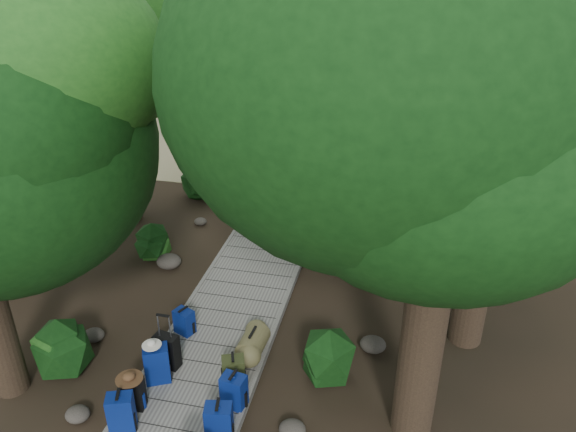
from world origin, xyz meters
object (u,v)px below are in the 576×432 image
(backpack_right_d, at_px, (233,370))
(kayak, at_px, (232,121))
(backpack_left_a, at_px, (121,411))
(backpack_left_b, at_px, (133,392))
(backpack_right_c, at_px, (234,390))
(backpack_left_c, at_px, (157,362))
(duffel_right_khaki, at_px, (253,343))
(backpack_left_d, at_px, (184,320))
(sun_lounger, at_px, (402,142))
(suitcase_on_boardwalk, at_px, (167,351))
(lone_suitcase_on_sand, at_px, (323,147))
(backpack_right_b, at_px, (219,421))

(backpack_right_d, relative_size, kayak, 0.18)
(backpack_right_d, bearing_deg, backpack_left_a, -156.53)
(backpack_left_b, height_order, backpack_right_d, backpack_left_b)
(backpack_right_c, bearing_deg, backpack_left_c, 179.40)
(kayak, bearing_deg, backpack_right_c, -50.79)
(duffel_right_khaki, bearing_deg, kayak, 113.82)
(backpack_left_d, distance_m, sun_lounger, 11.57)
(suitcase_on_boardwalk, height_order, kayak, suitcase_on_boardwalk)
(backpack_left_b, height_order, duffel_right_khaki, backpack_left_b)
(backpack_right_d, relative_size, suitcase_on_boardwalk, 0.88)
(backpack_left_a, height_order, backpack_left_b, backpack_left_a)
(backpack_right_c, bearing_deg, backpack_left_d, 143.39)
(suitcase_on_boardwalk, bearing_deg, backpack_left_b, -87.91)
(backpack_left_d, height_order, backpack_right_c, backpack_right_c)
(backpack_right_d, height_order, lone_suitcase_on_sand, backpack_right_d)
(backpack_left_b, distance_m, duffel_right_khaki, 2.23)
(backpack_left_b, bearing_deg, suitcase_on_boardwalk, 76.24)
(kayak, bearing_deg, lone_suitcase_on_sand, -10.66)
(backpack_left_c, xyz_separation_m, backpack_left_d, (-0.04, 1.29, -0.11))
(backpack_right_c, xyz_separation_m, duffel_right_khaki, (-0.05, 1.27, -0.10))
(backpack_right_c, xyz_separation_m, suitcase_on_boardwalk, (-1.41, 0.63, -0.00))
(backpack_right_c, xyz_separation_m, kayak, (-4.55, 14.10, -0.27))
(backpack_left_c, xyz_separation_m, sun_lounger, (3.54, 12.29, -0.15))
(backpack_right_d, distance_m, lone_suitcase_on_sand, 11.09)
(backpack_right_b, bearing_deg, backpack_right_d, 85.93)
(backpack_right_b, bearing_deg, sun_lounger, 69.46)
(kayak, bearing_deg, duffel_right_khaki, -49.34)
(suitcase_on_boardwalk, height_order, lone_suitcase_on_sand, suitcase_on_boardwalk)
(backpack_left_d, relative_size, backpack_right_b, 0.75)
(duffel_right_khaki, bearing_deg, backpack_left_c, -139.62)
(backpack_right_c, height_order, backpack_right_d, backpack_right_c)
(backpack_left_d, bearing_deg, backpack_right_d, -16.11)
(backpack_right_c, bearing_deg, kayak, 117.72)
(backpack_left_c, height_order, duffel_right_khaki, backpack_left_c)
(backpack_left_d, relative_size, sun_lounger, 0.26)
(duffel_right_khaki, xyz_separation_m, sun_lounger, (2.16, 11.29, 0.01))
(backpack_right_b, xyz_separation_m, suitcase_on_boardwalk, (-1.40, 1.32, -0.04))
(backpack_right_d, xyz_separation_m, suitcase_on_boardwalk, (-1.25, 0.15, 0.04))
(lone_suitcase_on_sand, distance_m, kayak, 4.79)
(backpack_left_a, xyz_separation_m, backpack_right_c, (1.52, 0.84, -0.04))
(backpack_left_c, relative_size, kayak, 0.25)
(backpack_left_b, bearing_deg, backpack_right_d, 26.01)
(backpack_left_a, distance_m, backpack_right_b, 1.51)
(sun_lounger, bearing_deg, backpack_left_c, -123.81)
(backpack_left_a, relative_size, backpack_left_c, 0.96)
(kayak, bearing_deg, sun_lounger, 8.26)
(backpack_right_d, relative_size, sun_lounger, 0.27)
(duffel_right_khaki, distance_m, sun_lounger, 11.49)
(backpack_left_c, relative_size, backpack_right_b, 1.06)
(sun_lounger, bearing_deg, backpack_left_d, -125.78)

